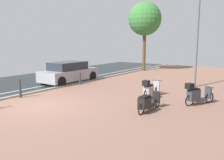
{
  "coord_description": "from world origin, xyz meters",
  "views": [
    {
      "loc": [
        8.14,
        -6.41,
        2.74
      ],
      "look_at": [
        2.96,
        1.03,
        1.25
      ],
      "focal_mm": 38.58,
      "sensor_mm": 36.0,
      "label": 1
    }
  ],
  "objects_px": {
    "parked_car_near": "(69,72)",
    "bollard_near": "(20,88)",
    "scooter_near": "(150,89)",
    "lamp_post": "(198,27)",
    "scooter_far": "(147,103)",
    "scooter_mid": "(196,95)",
    "street_tree": "(145,19)",
    "bollard_far": "(80,79)"
  },
  "relations": [
    {
      "from": "parked_car_near",
      "to": "bollard_near",
      "type": "distance_m",
      "value": 4.68
    },
    {
      "from": "scooter_near",
      "to": "lamp_post",
      "type": "relative_size",
      "value": 0.28
    },
    {
      "from": "scooter_far",
      "to": "bollard_near",
      "type": "height_order",
      "value": "bollard_near"
    },
    {
      "from": "scooter_mid",
      "to": "lamp_post",
      "type": "xyz_separation_m",
      "value": [
        -1.26,
        4.15,
        3.05
      ]
    },
    {
      "from": "scooter_near",
      "to": "parked_car_near",
      "type": "distance_m",
      "value": 6.53
    },
    {
      "from": "street_tree",
      "to": "bollard_far",
      "type": "relative_size",
      "value": 8.2
    },
    {
      "from": "lamp_post",
      "to": "bollard_near",
      "type": "height_order",
      "value": "lamp_post"
    },
    {
      "from": "scooter_mid",
      "to": "lamp_post",
      "type": "bearing_deg",
      "value": 106.85
    },
    {
      "from": "street_tree",
      "to": "lamp_post",
      "type": "bearing_deg",
      "value": -41.1
    },
    {
      "from": "scooter_far",
      "to": "bollard_far",
      "type": "distance_m",
      "value": 6.8
    },
    {
      "from": "lamp_post",
      "to": "bollard_near",
      "type": "xyz_separation_m",
      "value": [
        -6.15,
        -7.66,
        -3.05
      ]
    },
    {
      "from": "lamp_post",
      "to": "bollard_near",
      "type": "bearing_deg",
      "value": -128.76
    },
    {
      "from": "scooter_near",
      "to": "scooter_mid",
      "type": "relative_size",
      "value": 1.2
    },
    {
      "from": "scooter_mid",
      "to": "bollard_near",
      "type": "relative_size",
      "value": 1.66
    },
    {
      "from": "scooter_far",
      "to": "street_tree",
      "type": "relative_size",
      "value": 0.29
    },
    {
      "from": "scooter_mid",
      "to": "scooter_far",
      "type": "distance_m",
      "value": 2.47
    },
    {
      "from": "scooter_near",
      "to": "bollard_near",
      "type": "relative_size",
      "value": 1.99
    },
    {
      "from": "scooter_near",
      "to": "bollard_far",
      "type": "relative_size",
      "value": 2.39
    },
    {
      "from": "scooter_near",
      "to": "lamp_post",
      "type": "height_order",
      "value": "lamp_post"
    },
    {
      "from": "scooter_near",
      "to": "scooter_mid",
      "type": "height_order",
      "value": "scooter_mid"
    },
    {
      "from": "scooter_far",
      "to": "lamp_post",
      "type": "height_order",
      "value": "lamp_post"
    },
    {
      "from": "scooter_far",
      "to": "bollard_far",
      "type": "relative_size",
      "value": 2.38
    },
    {
      "from": "lamp_post",
      "to": "bollard_far",
      "type": "relative_size",
      "value": 8.42
    },
    {
      "from": "street_tree",
      "to": "bollard_far",
      "type": "distance_m",
      "value": 9.79
    },
    {
      "from": "scooter_near",
      "to": "bollard_near",
      "type": "height_order",
      "value": "scooter_near"
    },
    {
      "from": "lamp_post",
      "to": "street_tree",
      "type": "xyz_separation_m",
      "value": [
        -6.22,
        5.43,
        1.16
      ]
    },
    {
      "from": "scooter_mid",
      "to": "bollard_far",
      "type": "bearing_deg",
      "value": 174.0
    },
    {
      "from": "scooter_near",
      "to": "scooter_mid",
      "type": "distance_m",
      "value": 2.18
    },
    {
      "from": "lamp_post",
      "to": "scooter_mid",
      "type": "bearing_deg",
      "value": -73.15
    },
    {
      "from": "lamp_post",
      "to": "street_tree",
      "type": "height_order",
      "value": "lamp_post"
    },
    {
      "from": "lamp_post",
      "to": "street_tree",
      "type": "distance_m",
      "value": 8.34
    },
    {
      "from": "parked_car_near",
      "to": "street_tree",
      "type": "xyz_separation_m",
      "value": [
        1.15,
        8.58,
        4.0
      ]
    },
    {
      "from": "scooter_far",
      "to": "street_tree",
      "type": "xyz_separation_m",
      "value": [
        -6.22,
        11.7,
        4.29
      ]
    },
    {
      "from": "scooter_far",
      "to": "parked_car_near",
      "type": "xyz_separation_m",
      "value": [
        -7.37,
        3.12,
        0.29
      ]
    },
    {
      "from": "street_tree",
      "to": "bollard_near",
      "type": "height_order",
      "value": "street_tree"
    },
    {
      "from": "scooter_near",
      "to": "parked_car_near",
      "type": "height_order",
      "value": "parked_car_near"
    },
    {
      "from": "bollard_far",
      "to": "parked_car_near",
      "type": "bearing_deg",
      "value": 169.7
    },
    {
      "from": "scooter_near",
      "to": "lamp_post",
      "type": "xyz_separation_m",
      "value": [
        0.93,
        4.15,
        3.07
      ]
    },
    {
      "from": "scooter_near",
      "to": "bollard_far",
      "type": "bearing_deg",
      "value": 171.52
    },
    {
      "from": "bollard_far",
      "to": "scooter_near",
      "type": "bearing_deg",
      "value": -8.48
    },
    {
      "from": "scooter_far",
      "to": "street_tree",
      "type": "distance_m",
      "value": 13.93
    },
    {
      "from": "scooter_mid",
      "to": "scooter_near",
      "type": "bearing_deg",
      "value": -179.99
    }
  ]
}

